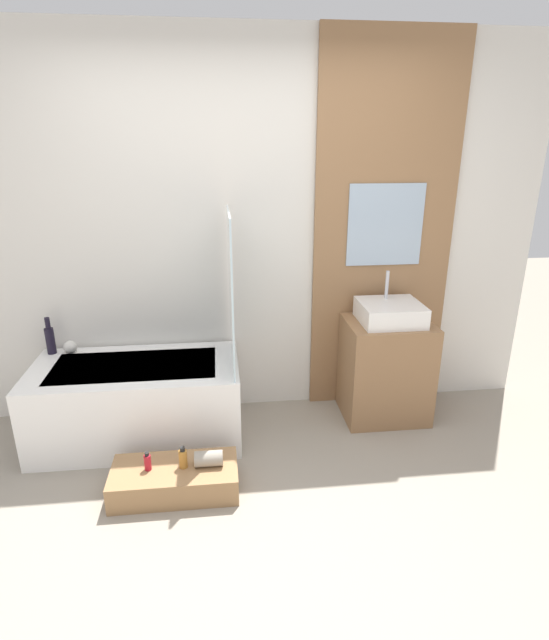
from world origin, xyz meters
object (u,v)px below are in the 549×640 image
object	(u,v)px
bathtub	(138,401)
sink	(390,312)
wooden_step_bench	(175,479)
vase_tall_dark	(50,339)
vase_round_light	(70,347)
bottle_soap_secondary	(183,458)
bottle_soap_primary	(148,462)

from	to	relation	value
bathtub	sink	world-z (taller)	sink
wooden_step_bench	vase_tall_dark	distance (m)	1.35
vase_tall_dark	bathtub	bearing A→B (deg)	-24.18
sink	vase_round_light	distance (m)	2.22
vase_round_light	bottle_soap_secondary	distance (m)	1.23
sink	vase_round_light	bearing A→B (deg)	175.87
wooden_step_bench	vase_round_light	world-z (taller)	vase_round_light
wooden_step_bench	vase_tall_dark	size ratio (longest dim) A/B	2.76
bathtub	vase_round_light	xyz separation A→B (m)	(-0.46, 0.25, 0.31)
vase_tall_dark	bottle_soap_secondary	world-z (taller)	vase_tall_dark
bottle_soap_primary	sink	bearing A→B (deg)	23.73
sink	vase_round_light	world-z (taller)	sink
vase_round_light	bottle_soap_secondary	bearing A→B (deg)	-47.43
vase_tall_dark	vase_round_light	world-z (taller)	vase_tall_dark
wooden_step_bench	bottle_soap_secondary	world-z (taller)	bottle_soap_secondary
bathtub	sink	size ratio (longest dim) A/B	3.21
bottle_soap_secondary	bottle_soap_primary	bearing A→B (deg)	180.00
vase_tall_dark	bottle_soap_primary	distance (m)	1.22
bottle_soap_primary	vase_tall_dark	bearing A→B (deg)	129.47
bathtub	vase_tall_dark	bearing A→B (deg)	155.82
vase_round_light	sink	bearing A→B (deg)	-4.13
wooden_step_bench	vase_tall_dark	bearing A→B (deg)	134.62
vase_round_light	bottle_soap_primary	world-z (taller)	vase_round_light
sink	bottle_soap_primary	distance (m)	1.85
wooden_step_bench	vase_round_light	bearing A→B (deg)	130.57
vase_round_light	bottle_soap_secondary	xyz separation A→B (m)	(0.79, -0.86, -0.36)
vase_tall_dark	wooden_step_bench	bearing A→B (deg)	-45.38
vase_round_light	bottle_soap_primary	xyz separation A→B (m)	(0.60, -0.86, -0.37)
bottle_soap_secondary	vase_tall_dark	bearing A→B (deg)	136.35
sink	vase_round_light	xyz separation A→B (m)	(-2.20, 0.16, -0.22)
bathtub	sink	bearing A→B (deg)	3.02
bathtub	sink	xyz separation A→B (m)	(1.73, 0.09, 0.53)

